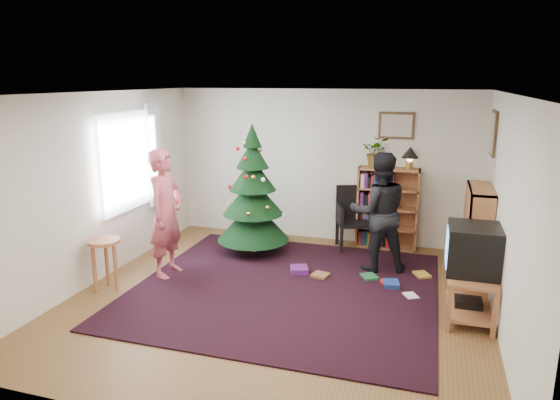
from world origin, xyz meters
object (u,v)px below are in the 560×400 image
(potted_plant, at_px, (377,152))
(table_lamp, at_px, (410,154))
(christmas_tree, at_px, (253,200))
(bookshelf_right, at_px, (476,235))
(stool, at_px, (104,251))
(bookshelf_back, at_px, (387,207))
(picture_back, at_px, (397,126))
(person_by_chair, at_px, (379,212))
(armchair, at_px, (356,215))
(picture_right, at_px, (493,133))
(tv_stand, at_px, (469,290))
(person_standing, at_px, (166,214))
(crt_tv, at_px, (473,249))

(potted_plant, xyz_separation_m, table_lamp, (0.50, 0.00, -0.01))
(christmas_tree, xyz_separation_m, bookshelf_right, (3.21, -0.24, -0.18))
(stool, xyz_separation_m, table_lamp, (3.59, 2.75, 1.01))
(bookshelf_back, height_order, potted_plant, potted_plant)
(picture_back, relative_size, person_by_chair, 0.32)
(armchair, relative_size, person_by_chair, 0.59)
(picture_right, xyz_separation_m, person_by_chair, (-1.42, -0.44, -1.10))
(table_lamp, bearing_deg, christmas_tree, -159.14)
(tv_stand, distance_m, table_lamp, 2.63)
(person_standing, bearing_deg, bookshelf_back, -50.98)
(crt_tv, relative_size, armchair, 0.61)
(christmas_tree, distance_m, stool, 2.33)
(armchair, relative_size, person_standing, 0.56)
(tv_stand, relative_size, armchair, 0.93)
(stool, bearing_deg, armchair, 43.00)
(picture_back, distance_m, armchair, 1.54)
(bookshelf_back, distance_m, stool, 4.29)
(person_by_chair, bearing_deg, picture_back, -112.16)
(picture_back, relative_size, christmas_tree, 0.27)
(person_by_chair, relative_size, table_lamp, 4.86)
(picture_back, bearing_deg, potted_plant, -152.85)
(bookshelf_right, height_order, tv_stand, bookshelf_right)
(bookshelf_right, relative_size, potted_plant, 2.67)
(person_standing, height_order, table_lamp, person_standing)
(picture_right, height_order, crt_tv, picture_right)
(christmas_tree, bearing_deg, picture_back, 26.21)
(picture_right, distance_m, armchair, 2.38)
(christmas_tree, xyz_separation_m, stool, (-1.33, -1.89, -0.32))
(picture_right, relative_size, person_by_chair, 0.35)
(bookshelf_back, bearing_deg, person_by_chair, -91.69)
(bookshelf_back, bearing_deg, stool, -140.06)
(bookshelf_back, bearing_deg, potted_plant, 180.00)
(picture_back, height_order, picture_right, picture_right)
(bookshelf_right, distance_m, stool, 4.83)
(christmas_tree, relative_size, stool, 2.97)
(person_standing, relative_size, potted_plant, 3.61)
(tv_stand, xyz_separation_m, crt_tv, (-0.00, -0.00, 0.49))
(person_by_chair, bearing_deg, christmas_tree, -22.45)
(christmas_tree, bearing_deg, potted_plant, 26.07)
(person_standing, relative_size, person_by_chair, 1.04)
(picture_back, relative_size, picture_right, 0.92)
(crt_tv, bearing_deg, picture_right, 80.82)
(picture_back, distance_m, person_by_chair, 1.60)
(crt_tv, xyz_separation_m, table_lamp, (-0.83, 2.19, 0.72))
(picture_right, xyz_separation_m, armchair, (-1.86, 0.46, -1.41))
(tv_stand, bearing_deg, picture_back, 114.75)
(bookshelf_back, bearing_deg, crt_tv, -62.65)
(person_by_chair, height_order, table_lamp, person_by_chair)
(bookshelf_right, bearing_deg, christmas_tree, 85.78)
(christmas_tree, xyz_separation_m, person_standing, (-0.82, -1.20, 0.04))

